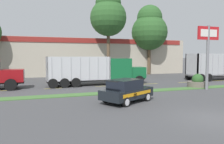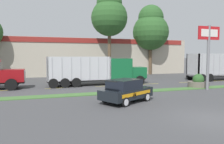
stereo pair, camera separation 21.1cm
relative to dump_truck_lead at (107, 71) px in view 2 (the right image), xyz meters
The scene contains 14 objects.
ground_plane 15.41m from the dump_truck_lead, 86.01° to the right, with size 600.00×600.00×0.00m, color #474749.
grass_verge 6.16m from the dump_truck_lead, 79.71° to the right, with size 120.00×1.37×0.06m, color #477538.
centre_line_3 6.16m from the dump_truck_lead, 168.50° to the right, with size 2.40×0.14×0.01m, color yellow.
centre_line_4 2.01m from the dump_truck_lead, 110.48° to the right, with size 2.40×0.14×0.01m, color yellow.
centre_line_5 5.33m from the dump_truck_lead, 13.49° to the right, with size 2.40×0.14×0.01m, color yellow.
centre_line_6 10.54m from the dump_truck_lead, ahead, with size 2.40×0.14×0.01m, color yellow.
centre_line_7 15.88m from the dump_truck_lead, ahead, with size 2.40×0.14×0.01m, color yellow.
dump_truck_lead is the anchor object (origin of this frame).
rally_car 10.03m from the dump_truck_lead, 99.28° to the right, with size 4.44×3.59×1.70m.
store_sign_post 11.18m from the dump_truck_lead, 40.51° to the right, with size 2.46×0.28×6.30m.
stone_planter 10.16m from the dump_truck_lead, 31.32° to the right, with size 2.17×2.17×1.43m.
store_building_backdrop 17.66m from the dump_truck_lead, 83.19° to the left, with size 34.44×12.10×6.33m.
tree_behind_left 13.02m from the dump_truck_lead, 70.45° to the left, with size 5.82×5.82×13.78m.
tree_behind_far_right 17.43m from the dump_truck_lead, 43.49° to the left, with size 6.43×6.43×12.44m.
Camera 2 is at (-8.55, -9.01, 3.33)m, focal length 35.00 mm.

